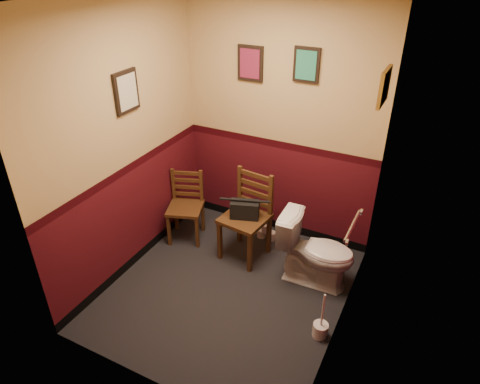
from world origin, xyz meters
The scene contains 16 objects.
floor centered at (0.00, 0.00, 0.00)m, with size 2.20×2.40×0.00m, color black.
wall_back centered at (0.00, 1.20, 1.35)m, with size 2.20×2.70×0.00m, color #460D15.
wall_front centered at (0.00, -1.20, 1.35)m, with size 2.20×2.70×0.00m, color #460D15.
wall_left centered at (-1.10, 0.00, 1.35)m, with size 2.40×2.70×0.00m, color #460D15.
wall_right centered at (1.10, 0.00, 1.35)m, with size 2.40×2.70×0.00m, color #460D15.
grab_bar centered at (1.07, 0.25, 0.95)m, with size 0.05×0.56×0.06m.
framed_print_back_a centered at (-0.35, 1.18, 1.95)m, with size 0.28×0.04×0.36m.
framed_print_back_b centered at (0.25, 1.18, 2.00)m, with size 0.26×0.04×0.34m.
framed_print_left centered at (-1.08, 0.10, 1.85)m, with size 0.04×0.30×0.38m.
framed_print_right centered at (1.08, 0.60, 2.05)m, with size 0.04×0.34×0.28m.
toilet centered at (0.72, 0.50, 0.37)m, with size 0.42×0.76×0.74m, color white.
toilet_brush centered at (1.00, -0.16, 0.08)m, with size 0.14×0.14×0.49m.
chair_left centered at (-0.86, 0.58, 0.41)m, with size 0.49×0.49×0.81m.
chair_right centered at (-0.09, 0.60, 0.49)m, with size 0.51×0.51×0.97m.
handbag centered at (-0.10, 0.56, 0.60)m, with size 0.33×0.24×0.22m.
tp_stack centered at (-0.01, 0.95, 0.08)m, with size 0.23×0.12×0.20m.
Camera 1 is at (1.55, -2.84, 3.02)m, focal length 32.00 mm.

